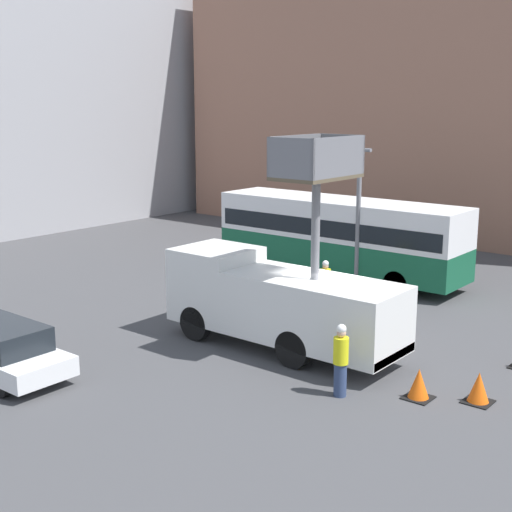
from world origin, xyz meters
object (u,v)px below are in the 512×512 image
at_px(road_worker_near_truck, 341,360).
at_px(road_worker_directing, 325,285).
at_px(utility_truck, 279,298).
at_px(traffic_cone_far_side, 419,384).
at_px(traffic_light_pole, 338,191).
at_px(traffic_cone_mid_road, 479,388).
at_px(city_bus, 339,232).

height_order(road_worker_near_truck, road_worker_directing, road_worker_near_truck).
bearing_deg(utility_truck, road_worker_directing, 16.19).
bearing_deg(utility_truck, traffic_cone_far_side, -98.45).
height_order(traffic_light_pole, traffic_cone_mid_road, traffic_light_pole).
distance_m(road_worker_near_truck, road_worker_directing, 7.66).
relative_size(road_worker_directing, traffic_cone_mid_road, 2.25).
bearing_deg(traffic_cone_mid_road, road_worker_directing, 59.33).
height_order(utility_truck, road_worker_near_truck, utility_truck).
height_order(city_bus, traffic_cone_far_side, city_bus).
bearing_deg(traffic_cone_far_side, road_worker_directing, 50.43).
height_order(road_worker_directing, traffic_cone_far_side, road_worker_directing).
bearing_deg(traffic_cone_far_side, traffic_light_pole, 45.21).
relative_size(traffic_light_pole, traffic_cone_mid_road, 7.57).
bearing_deg(road_worker_near_truck, road_worker_directing, 19.07).
bearing_deg(city_bus, traffic_light_pole, 116.95).
bearing_deg(traffic_cone_far_side, utility_truck, 81.55).
relative_size(road_worker_near_truck, traffic_cone_mid_road, 2.42).
distance_m(utility_truck, road_worker_near_truck, 3.81).
bearing_deg(utility_truck, road_worker_near_truck, -118.82).
bearing_deg(road_worker_directing, traffic_cone_far_side, -97.87).
relative_size(city_bus, traffic_cone_far_side, 13.82).
xyz_separation_m(traffic_light_pole, traffic_cone_mid_road, (-5.97, -7.95, -3.61)).
relative_size(city_bus, traffic_cone_mid_road, 13.79).
xyz_separation_m(traffic_light_pole, road_worker_near_truck, (-7.75, -5.13, -3.04)).
height_order(city_bus, traffic_light_pole, traffic_light_pole).
xyz_separation_m(utility_truck, traffic_cone_mid_road, (-0.03, -6.11, -1.19)).
bearing_deg(road_worker_directing, traffic_light_pole, 51.65).
height_order(city_bus, road_worker_near_truck, city_bus).
xyz_separation_m(road_worker_near_truck, road_worker_directing, (6.16, 4.55, -0.08)).
bearing_deg(traffic_cone_mid_road, traffic_cone_far_side, 119.39).
bearing_deg(traffic_cone_mid_road, traffic_light_pole, 53.12).
bearing_deg(city_bus, road_worker_near_truck, 119.13).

